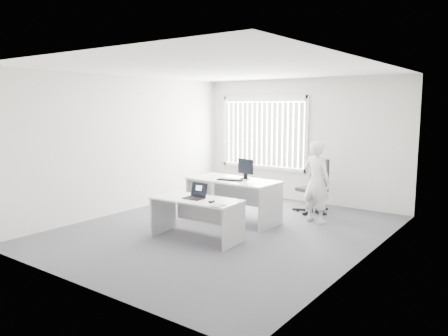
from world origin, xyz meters
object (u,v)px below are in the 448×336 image
Objects in this scene: laptop at (194,191)px; desk_near at (197,210)px; person at (317,182)px; monitor at (246,169)px; office_chair at (313,196)px; desk_far at (233,191)px.

desk_near is at bearing 50.70° from laptop.
laptop is at bearing -131.88° from desk_near.
person is 4.06× the size of monitor.
office_chair is at bearing -50.40° from person.
desk_far is 5.65× the size of laptop.
desk_near is at bearing 72.87° from person.
desk_near is 2.43m from person.
office_chair is at bearing 69.64° from monitor.
office_chair is (0.77, 2.84, -0.14)m from desk_near.
person is at bearing 38.15° from monitor.
person is at bearing 60.62° from laptop.
monitor reaches higher than desk_far.
monitor reaches higher than office_chair.
office_chair is at bearing 60.33° from desk_far.
monitor reaches higher than desk_near.
monitor is (-0.00, 1.54, 0.19)m from laptop.
office_chair is 0.71× the size of person.
desk_near is 4.81× the size of laptop.
person is 1.36m from monitor.
monitor is at bearing 88.00° from desk_near.
desk_far is 0.48m from monitor.
person is 4.92× the size of laptop.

